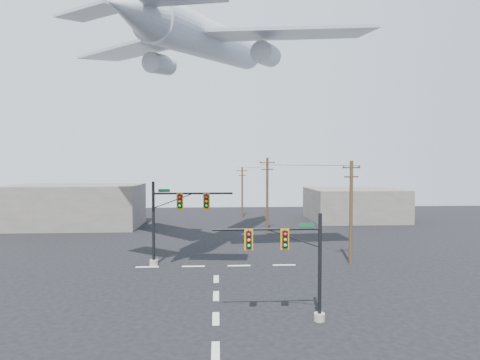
{
  "coord_description": "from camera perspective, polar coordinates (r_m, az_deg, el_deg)",
  "views": [
    {
      "loc": [
        0.1,
        -22.86,
        8.95
      ],
      "look_at": [
        1.69,
        5.0,
        7.84
      ],
      "focal_mm": 30.0,
      "sensor_mm": 36.0,
      "label": 1
    }
  ],
  "objects": [
    {
      "name": "signal_mast_near",
      "position": [
        23.31,
        8.05,
        -11.67
      ],
      "size": [
        6.4,
        0.68,
        6.18
      ],
      "color": "gray",
      "rests_on": "ground"
    },
    {
      "name": "signal_mast_far",
      "position": [
        35.81,
        -9.81,
        -5.7
      ],
      "size": [
        7.33,
        0.82,
        7.43
      ],
      "color": "gray",
      "rests_on": "ground"
    },
    {
      "name": "utility_pole_a",
      "position": [
        37.24,
        15.51,
        -4.14
      ],
      "size": [
        1.79,
        0.7,
        9.25
      ],
      "rotation": [
        0.0,
        0.0,
        0.32
      ],
      "color": "#46311E",
      "rests_on": "ground"
    },
    {
      "name": "utility_pole_b",
      "position": [
        52.29,
        3.89,
        -1.92
      ],
      "size": [
        1.98,
        0.33,
        9.78
      ],
      "rotation": [
        0.0,
        0.0,
        0.03
      ],
      "color": "#46311E",
      "rests_on": "ground"
    },
    {
      "name": "ground",
      "position": [
        24.55,
        -3.46,
        -19.1
      ],
      "size": [
        120.0,
        120.0,
        0.0
      ],
      "primitive_type": "plane",
      "color": "black",
      "rests_on": "ground"
    },
    {
      "name": "lane_markings",
      "position": [
        29.58,
        -3.42,
        -15.31
      ],
      "size": [
        14.0,
        21.2,
        0.01
      ],
      "color": "beige",
      "rests_on": "ground"
    },
    {
      "name": "building_left",
      "position": [
        61.54,
        -22.34,
        -3.44
      ],
      "size": [
        18.0,
        10.0,
        6.0
      ],
      "primitive_type": "cube",
      "color": "slate",
      "rests_on": "ground"
    },
    {
      "name": "power_lines",
      "position": [
        51.22,
        5.08,
        1.93
      ],
      "size": [
        9.4,
        31.6,
        0.43
      ],
      "color": "black"
    },
    {
      "name": "utility_pole_c",
      "position": [
        66.91,
        0.32,
        -1.62
      ],
      "size": [
        1.69,
        0.57,
        8.4
      ],
      "rotation": [
        0.0,
        0.0,
        0.27
      ],
      "color": "#46311E",
      "rests_on": "ground"
    },
    {
      "name": "building_right",
      "position": [
        66.88,
        15.9,
        -3.34
      ],
      "size": [
        14.0,
        12.0,
        5.0
      ],
      "primitive_type": "cube",
      "color": "slate",
      "rests_on": "ground"
    },
    {
      "name": "airliner",
      "position": [
        40.71,
        -4.07,
        19.0
      ],
      "size": [
        28.5,
        31.06,
        8.49
      ],
      "rotation": [
        0.0,
        -0.14,
        1.19
      ],
      "color": "#B7BBC4"
    }
  ]
}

